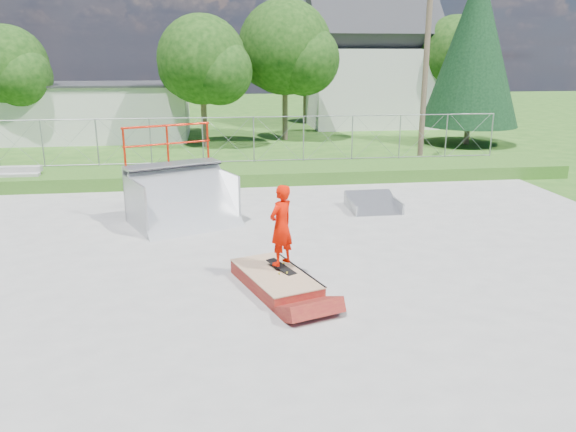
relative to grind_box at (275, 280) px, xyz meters
name	(u,v)px	position (x,y,z in m)	size (l,w,h in m)	color
ground	(291,268)	(0.48, 1.05, -0.17)	(120.00, 120.00, 0.00)	#275919
concrete_pad	(291,267)	(0.48, 1.05, -0.15)	(20.00, 16.00, 0.04)	gray
grass_berm	(256,173)	(0.48, 10.55, 0.08)	(24.00, 3.00, 0.50)	#275919
grind_box	(275,280)	(0.00, 0.00, 0.00)	(1.77, 2.52, 0.34)	maroon
quarter_pipe	(183,178)	(-2.01, 4.77, 1.18)	(2.70, 2.29, 2.70)	#A8ACB0
flat_bank_ramp	(373,204)	(3.67, 5.53, 0.06)	(1.48, 1.57, 0.45)	#A8ACB0
skateboard	(281,267)	(0.15, 0.16, 0.21)	(0.22, 0.80, 0.02)	black
skater	(281,229)	(0.15, 0.16, 1.05)	(0.61, 0.40, 1.67)	#E91100
concrete_stairs	(16,180)	(-8.02, 9.75, 0.23)	(1.50, 1.60, 0.80)	gray
chain_link_fence	(254,140)	(0.48, 11.55, 1.23)	(20.00, 0.06, 1.80)	gray
utility_building_flat	(99,112)	(-7.52, 23.05, 1.33)	(10.00, 6.00, 3.00)	beige
gable_house	(370,68)	(9.48, 27.05, 3.67)	(8.40, 6.08, 8.94)	beige
utility_pole	(426,70)	(7.98, 13.05, 3.83)	(0.24, 0.24, 8.00)	brown
tree_left_near	(207,63)	(-1.28, 18.89, 4.07)	(4.76, 4.48, 6.65)	brown
tree_center	(291,51)	(3.26, 20.87, 4.68)	(5.44, 5.12, 7.60)	brown
tree_left_far	(11,69)	(-11.29, 20.90, 3.77)	(4.42, 4.16, 6.18)	brown
tree_right_far	(459,57)	(14.74, 24.88, 4.37)	(5.10, 4.80, 7.12)	brown
tree_back_mid	(309,70)	(5.69, 28.91, 3.46)	(4.08, 3.84, 5.70)	brown
conifer_tree	(475,47)	(12.48, 18.05, 4.88)	(5.04, 5.04, 9.10)	brown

